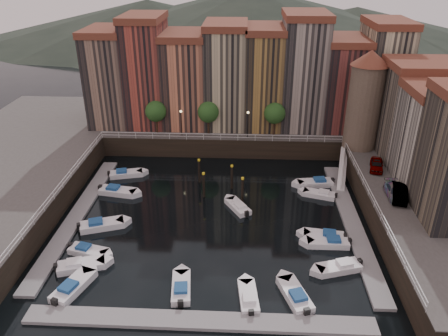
# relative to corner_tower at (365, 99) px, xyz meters

# --- Properties ---
(ground) EXTENTS (200.00, 200.00, 0.00)m
(ground) POSITION_rel_corner_tower_xyz_m (-20.00, -14.50, -10.19)
(ground) COLOR black
(ground) RESTS_ON ground
(quay_far) EXTENTS (80.00, 20.00, 3.00)m
(quay_far) POSITION_rel_corner_tower_xyz_m (-20.00, 11.50, -8.69)
(quay_far) COLOR black
(quay_far) RESTS_ON ground
(dock_left) EXTENTS (2.00, 28.00, 0.35)m
(dock_left) POSITION_rel_corner_tower_xyz_m (-36.20, -15.50, -10.02)
(dock_left) COLOR gray
(dock_left) RESTS_ON ground
(dock_right) EXTENTS (2.00, 28.00, 0.35)m
(dock_right) POSITION_rel_corner_tower_xyz_m (-3.80, -15.50, -10.02)
(dock_right) COLOR gray
(dock_right) RESTS_ON ground
(dock_near) EXTENTS (30.00, 2.00, 0.35)m
(dock_near) POSITION_rel_corner_tower_xyz_m (-20.00, -31.50, -10.02)
(dock_near) COLOR gray
(dock_near) RESTS_ON ground
(mountains) EXTENTS (145.00, 100.00, 18.00)m
(mountains) POSITION_rel_corner_tower_xyz_m (-18.28, 95.50, -2.28)
(mountains) COLOR #2D382D
(mountains) RESTS_ON ground
(far_terrace) EXTENTS (48.70, 10.30, 17.50)m
(far_terrace) POSITION_rel_corner_tower_xyz_m (-16.69, 9.00, 0.76)
(far_terrace) COLOR #826553
(far_terrace) RESTS_ON quay_far
(right_terrace) EXTENTS (9.30, 24.30, 14.00)m
(right_terrace) POSITION_rel_corner_tower_xyz_m (6.50, -10.70, -0.64)
(right_terrace) COLOR #6A5F50
(right_terrace) RESTS_ON quay_right
(corner_tower) EXTENTS (5.20, 5.20, 13.80)m
(corner_tower) POSITION_rel_corner_tower_xyz_m (0.00, 0.00, 0.00)
(corner_tower) COLOR #6B5B4C
(corner_tower) RESTS_ON quay_right
(promenade_trees) EXTENTS (21.20, 3.20, 5.20)m
(promenade_trees) POSITION_rel_corner_tower_xyz_m (-21.33, 3.70, -3.61)
(promenade_trees) COLOR black
(promenade_trees) RESTS_ON quay_far
(street_lamps) EXTENTS (10.36, 0.36, 4.18)m
(street_lamps) POSITION_rel_corner_tower_xyz_m (-21.00, 2.70, -4.30)
(street_lamps) COLOR black
(street_lamps) RESTS_ON quay_far
(railings) EXTENTS (36.08, 34.04, 0.52)m
(railings) POSITION_rel_corner_tower_xyz_m (-20.00, -9.62, -6.41)
(railings) COLOR white
(railings) RESTS_ON ground
(gangway) EXTENTS (2.78, 8.32, 3.73)m
(gangway) POSITION_rel_corner_tower_xyz_m (-2.90, -4.50, -8.28)
(gangway) COLOR white
(gangway) RESTS_ON ground
(mooring_pilings) EXTENTS (6.26, 5.34, 3.78)m
(mooring_pilings) POSITION_rel_corner_tower_xyz_m (-19.64, -8.98, -8.54)
(mooring_pilings) COLOR black
(mooring_pilings) RESTS_ON ground
(boat_left_0) EXTENTS (4.97, 3.06, 1.12)m
(boat_left_0) POSITION_rel_corner_tower_xyz_m (-32.54, -25.04, -9.82)
(boat_left_0) COLOR white
(boat_left_0) RESTS_ON ground
(boat_left_1) EXTENTS (4.51, 2.56, 1.01)m
(boat_left_1) POSITION_rel_corner_tower_xyz_m (-32.57, -22.64, -9.85)
(boat_left_1) COLOR white
(boat_left_1) RESTS_ON ground
(boat_left_2) EXTENTS (5.25, 3.37, 1.18)m
(boat_left_2) POSITION_rel_corner_tower_xyz_m (-32.62, -17.91, -9.80)
(boat_left_2) COLOR white
(boat_left_2) RESTS_ON ground
(boat_left_3) EXTENTS (5.19, 2.61, 1.16)m
(boat_left_3) POSITION_rel_corner_tower_xyz_m (-32.87, -10.09, -9.80)
(boat_left_3) COLOR white
(boat_left_3) RESTS_ON ground
(boat_left_4) EXTENTS (4.89, 2.79, 1.10)m
(boat_left_4) POSITION_rel_corner_tower_xyz_m (-33.07, -5.07, -9.82)
(boat_left_4) COLOR white
(boat_left_4) RESTS_ON ground
(boat_right_0) EXTENTS (4.83, 2.93, 1.08)m
(boat_right_0) POSITION_rel_corner_tower_xyz_m (-6.80, -24.06, -9.83)
(boat_right_0) COLOR white
(boat_right_0) RESTS_ON ground
(boat_right_1) EXTENTS (4.71, 1.72, 1.08)m
(boat_right_1) POSITION_rel_corner_tower_xyz_m (-7.19, -19.98, -9.83)
(boat_right_1) COLOR white
(boat_right_1) RESTS_ON ground
(boat_right_2) EXTENTS (4.72, 2.27, 1.06)m
(boat_right_2) POSITION_rel_corner_tower_xyz_m (-7.43, -18.76, -9.84)
(boat_right_2) COLOR white
(boat_right_2) RESTS_ON ground
(boat_right_3) EXTENTS (4.43, 2.72, 0.99)m
(boat_right_3) POSITION_rel_corner_tower_xyz_m (-6.58, -9.50, -9.86)
(boat_right_3) COLOR white
(boat_right_3) RESTS_ON ground
(boat_right_4) EXTENTS (5.07, 2.47, 1.14)m
(boat_right_4) POSITION_rel_corner_tower_xyz_m (-6.71, -6.50, -9.81)
(boat_right_4) COLOR white
(boat_right_4) RESTS_ON ground
(boat_near_0) EXTENTS (3.33, 5.22, 1.17)m
(boat_near_0) POSITION_rel_corner_tower_xyz_m (-32.12, -28.16, -9.80)
(boat_near_0) COLOR white
(boat_near_0) RESTS_ON ground
(boat_near_1) EXTENTS (2.19, 4.77, 1.08)m
(boat_near_1) POSITION_rel_corner_tower_xyz_m (-22.04, -27.80, -9.83)
(boat_near_1) COLOR white
(boat_near_1) RESTS_ON ground
(boat_near_2) EXTENTS (2.07, 4.52, 1.02)m
(boat_near_2) POSITION_rel_corner_tower_xyz_m (-15.80, -28.70, -9.85)
(boat_near_2) COLOR white
(boat_near_2) RESTS_ON ground
(boat_near_3) EXTENTS (3.23, 5.09, 1.14)m
(boat_near_3) POSITION_rel_corner_tower_xyz_m (-11.55, -28.25, -9.81)
(boat_near_3) COLOR white
(boat_near_3) RESTS_ON ground
(car_a) EXTENTS (2.54, 4.26, 1.36)m
(car_a) POSITION_rel_corner_tower_xyz_m (0.60, -7.50, -6.51)
(car_a) COLOR gray
(car_a) RESTS_ON quay_right
(car_b) EXTENTS (2.62, 4.75, 1.48)m
(car_b) POSITION_rel_corner_tower_xyz_m (1.21, -14.93, -6.45)
(car_b) COLOR gray
(car_b) RESTS_ON quay_right
(car_c) EXTENTS (2.01, 4.55, 1.30)m
(car_c) POSITION_rel_corner_tower_xyz_m (0.85, -14.49, -6.54)
(car_c) COLOR gray
(car_c) RESTS_ON quay_right
(boat_extra_603) EXTENTS (3.47, 4.38, 1.01)m
(boat_extra_603) POSITION_rel_corner_tower_xyz_m (-17.05, -13.12, -9.85)
(boat_extra_603) COLOR white
(boat_extra_603) RESTS_ON ground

